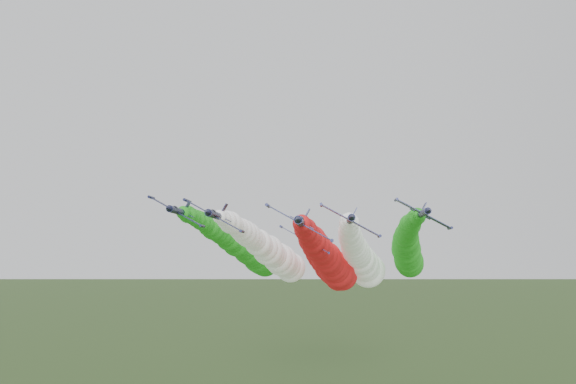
{
  "coord_description": "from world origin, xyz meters",
  "views": [
    {
      "loc": [
        9.57,
        -82.35,
        41.66
      ],
      "look_at": [
        3.05,
        1.69,
        51.23
      ],
      "focal_mm": 35.0,
      "sensor_mm": 36.0,
      "label": 1
    }
  ],
  "objects_px": {
    "jet_lead": "(331,262)",
    "jet_outer_right": "(408,251)",
    "jet_inner_right": "(361,258)",
    "jet_outer_left": "(246,250)",
    "jet_inner_left": "(273,254)",
    "jet_trail": "(328,266)"
  },
  "relations": [
    {
      "from": "jet_inner_left",
      "to": "jet_outer_right",
      "type": "distance_m",
      "value": 33.09
    },
    {
      "from": "jet_outer_left",
      "to": "jet_trail",
      "type": "relative_size",
      "value": 1.0
    },
    {
      "from": "jet_lead",
      "to": "jet_inner_right",
      "type": "xyz_separation_m",
      "value": [
        6.86,
        9.39,
        0.83
      ]
    },
    {
      "from": "jet_inner_right",
      "to": "jet_outer_left",
      "type": "relative_size",
      "value": 1.01
    },
    {
      "from": "jet_inner_right",
      "to": "jet_outer_right",
      "type": "distance_m",
      "value": 14.2
    },
    {
      "from": "jet_inner_left",
      "to": "jet_inner_right",
      "type": "relative_size",
      "value": 0.99
    },
    {
      "from": "jet_lead",
      "to": "jet_outer_left",
      "type": "xyz_separation_m",
      "value": [
        -20.41,
        14.38,
        2.77
      ]
    },
    {
      "from": "jet_inner_left",
      "to": "jet_outer_left",
      "type": "xyz_separation_m",
      "value": [
        -7.25,
        6.57,
        1.03
      ]
    },
    {
      "from": "jet_outer_left",
      "to": "jet_lead",
      "type": "bearing_deg",
      "value": -35.17
    },
    {
      "from": "jet_inner_right",
      "to": "jet_trail",
      "type": "height_order",
      "value": "jet_inner_right"
    },
    {
      "from": "jet_trail",
      "to": "jet_lead",
      "type": "bearing_deg",
      "value": -88.61
    },
    {
      "from": "jet_lead",
      "to": "jet_outer_right",
      "type": "height_order",
      "value": "jet_outer_right"
    },
    {
      "from": "jet_inner_right",
      "to": "jet_lead",
      "type": "bearing_deg",
      "value": -126.15
    },
    {
      "from": "jet_inner_left",
      "to": "jet_trail",
      "type": "distance_m",
      "value": 21.99
    },
    {
      "from": "jet_inner_right",
      "to": "jet_outer_left",
      "type": "bearing_deg",
      "value": 169.62
    },
    {
      "from": "jet_lead",
      "to": "jet_outer_right",
      "type": "bearing_deg",
      "value": 42.97
    },
    {
      "from": "jet_outer_left",
      "to": "jet_inner_left",
      "type": "bearing_deg",
      "value": -42.18
    },
    {
      "from": "jet_lead",
      "to": "jet_trail",
      "type": "bearing_deg",
      "value": 91.39
    },
    {
      "from": "jet_outer_right",
      "to": "jet_trail",
      "type": "height_order",
      "value": "jet_outer_right"
    },
    {
      "from": "jet_inner_right",
      "to": "jet_outer_left",
      "type": "xyz_separation_m",
      "value": [
        -27.27,
        4.99,
        1.94
      ]
    },
    {
      "from": "jet_outer_left",
      "to": "jet_outer_right",
      "type": "distance_m",
      "value": 39.05
    },
    {
      "from": "jet_lead",
      "to": "jet_inner_left",
      "type": "height_order",
      "value": "jet_inner_left"
    }
  ]
}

